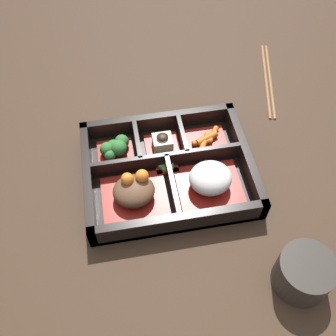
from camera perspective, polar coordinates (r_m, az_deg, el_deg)
ground_plane at (r=0.72m, az=0.00°, el=-1.15°), size 3.00×3.00×0.00m
bento_base at (r=0.72m, az=0.00°, el=-0.92°), size 0.30×0.24×0.01m
bento_rim at (r=0.71m, az=-0.08°, el=0.16°), size 0.30×0.24×0.05m
bowl_rice at (r=0.68m, az=6.14°, el=-1.69°), size 0.11×0.10×0.05m
bowl_stew at (r=0.67m, az=-4.94°, el=-3.38°), size 0.11×0.10×0.06m
bowl_carrots at (r=0.76m, az=5.60°, el=4.06°), size 0.08×0.07×0.02m
bowl_tofu at (r=0.74m, az=-1.12°, el=3.46°), size 0.06×0.07×0.04m
bowl_greens at (r=0.74m, az=-7.66°, el=2.80°), size 0.07×0.07×0.04m
bowl_pickles at (r=0.72m, az=-0.36°, el=0.46°), size 0.04×0.04×0.01m
tea_cup at (r=0.64m, az=19.13°, el=-14.18°), size 0.08×0.08×0.06m
chopsticks at (r=0.92m, az=14.34°, el=12.42°), size 0.07×0.23×0.01m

